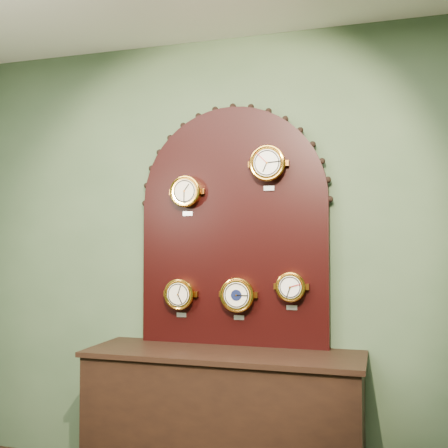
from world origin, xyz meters
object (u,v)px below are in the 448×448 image
(shop_counter, at_px, (223,425))
(arabic_clock, at_px, (268,164))
(display_board, at_px, (233,218))
(barometer, at_px, (238,295))
(hygrometer, at_px, (180,294))
(tide_clock, at_px, (291,287))
(roman_clock, at_px, (186,192))

(shop_counter, height_order, arabic_clock, arabic_clock)
(display_board, distance_m, barometer, 0.48)
(shop_counter, height_order, barometer, barometer)
(hygrometer, relative_size, tide_clock, 1.07)
(roman_clock, distance_m, barometer, 0.73)
(display_board, height_order, hygrometer, display_board)
(roman_clock, relative_size, tide_clock, 1.09)
(tide_clock, bearing_deg, roman_clock, -179.95)
(arabic_clock, distance_m, barometer, 0.83)
(hygrometer, height_order, tide_clock, tide_clock)
(arabic_clock, bearing_deg, roman_clock, 179.94)
(display_board, bearing_deg, roman_clock, -167.24)
(display_board, relative_size, hygrometer, 6.17)
(roman_clock, xyz_separation_m, hygrometer, (-0.04, 0.00, -0.65))
(roman_clock, bearing_deg, barometer, -0.08)
(tide_clock, bearing_deg, shop_counter, -157.76)
(barometer, bearing_deg, display_board, 126.04)
(roman_clock, height_order, hygrometer, roman_clock)
(shop_counter, height_order, display_board, display_board)
(shop_counter, distance_m, arabic_clock, 1.58)
(shop_counter, xyz_separation_m, barometer, (0.05, 0.15, 0.75))
(hygrometer, bearing_deg, tide_clock, 0.04)
(barometer, bearing_deg, arabic_clock, -0.02)
(arabic_clock, xyz_separation_m, barometer, (-0.19, 0.00, -0.80))
(shop_counter, height_order, roman_clock, roman_clock)
(arabic_clock, bearing_deg, display_board, 164.51)
(hygrometer, height_order, barometer, barometer)
(hygrometer, bearing_deg, arabic_clock, -0.07)
(hygrometer, xyz_separation_m, tide_clock, (0.71, 0.00, 0.06))
(barometer, height_order, tide_clock, tide_clock)
(barometer, bearing_deg, tide_clock, 0.19)
(hygrometer, bearing_deg, barometer, -0.09)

